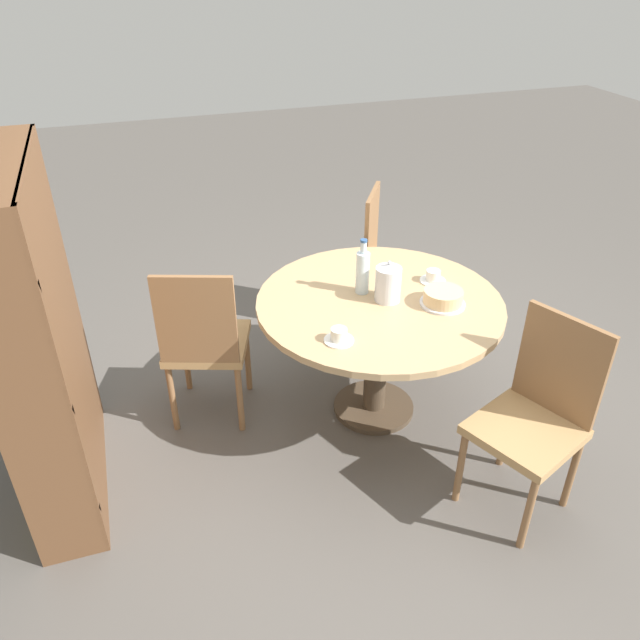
{
  "coord_description": "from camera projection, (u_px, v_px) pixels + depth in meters",
  "views": [
    {
      "loc": [
        -2.52,
        1.16,
        2.33
      ],
      "look_at": [
        0.0,
        0.32,
        0.66
      ],
      "focal_mm": 35.0,
      "sensor_mm": 36.0,
      "label": 1
    }
  ],
  "objects": [
    {
      "name": "water_bottle",
      "position": [
        363.0,
        271.0,
        3.2
      ],
      "size": [
        0.07,
        0.07,
        0.3
      ],
      "color": "silver",
      "rests_on": "dining_table"
    },
    {
      "name": "cup_a",
      "position": [
        433.0,
        277.0,
        3.35
      ],
      "size": [
        0.14,
        0.14,
        0.07
      ],
      "color": "white",
      "rests_on": "dining_table"
    },
    {
      "name": "dining_table",
      "position": [
        379.0,
        320.0,
        3.25
      ],
      "size": [
        1.27,
        1.27,
        0.72
      ],
      "color": "#473828",
      "rests_on": "ground_plane"
    },
    {
      "name": "cake_main",
      "position": [
        443.0,
        298.0,
        3.13
      ],
      "size": [
        0.23,
        0.23,
        0.08
      ],
      "color": "silver",
      "rests_on": "dining_table"
    },
    {
      "name": "chair_a",
      "position": [
        390.0,
        259.0,
        4.07
      ],
      "size": [
        0.58,
        0.58,
        0.96
      ],
      "rotation": [
        0.0,
        0.0,
        5.72
      ],
      "color": "olive",
      "rests_on": "ground_plane"
    },
    {
      "name": "bookshelf",
      "position": [
        45.0,
        346.0,
        2.72
      ],
      "size": [
        1.01,
        0.28,
        1.61
      ],
      "rotation": [
        0.0,
        0.0,
        3.14
      ],
      "color": "brown",
      "rests_on": "ground_plane"
    },
    {
      "name": "cup_b",
      "position": [
        339.0,
        336.0,
        2.86
      ],
      "size": [
        0.14,
        0.14,
        0.07
      ],
      "color": "white",
      "rests_on": "dining_table"
    },
    {
      "name": "chair_b",
      "position": [
        204.0,
        341.0,
        3.26
      ],
      "size": [
        0.53,
        0.53,
        0.96
      ],
      "rotation": [
        0.0,
        0.0,
        7.52
      ],
      "color": "olive",
      "rests_on": "ground_plane"
    },
    {
      "name": "coffee_pot",
      "position": [
        388.0,
        283.0,
        3.14
      ],
      "size": [
        0.13,
        0.13,
        0.22
      ],
      "color": "silver",
      "rests_on": "dining_table"
    },
    {
      "name": "chair_c",
      "position": [
        536.0,
        415.0,
        2.76
      ],
      "size": [
        0.55,
        0.55,
        0.96
      ],
      "rotation": [
        0.0,
        0.0,
        9.83
      ],
      "color": "olive",
      "rests_on": "ground_plane"
    },
    {
      "name": "ground_plane",
      "position": [
        373.0,
        409.0,
        3.57
      ],
      "size": [
        14.0,
        14.0,
        0.0
      ],
      "primitive_type": "plane",
      "color": "#56514C"
    }
  ]
}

